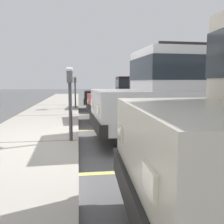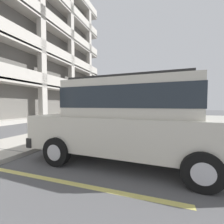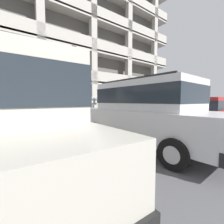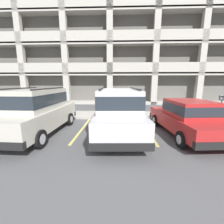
{
  "view_description": "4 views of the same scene",
  "coord_description": "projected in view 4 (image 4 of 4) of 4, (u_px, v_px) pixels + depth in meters",
  "views": [
    {
      "loc": [
        -5.03,
        0.18,
        1.31
      ],
      "look_at": [
        -0.11,
        -0.48,
        0.7
      ],
      "focal_mm": 40.0,
      "sensor_mm": 36.0,
      "label": 1
    },
    {
      "loc": [
        -7.03,
        -3.36,
        1.4
      ],
      "look_at": [
        -0.04,
        -0.98,
        1.05
      ],
      "focal_mm": 24.0,
      "sensor_mm": 36.0,
      "label": 2
    },
    {
      "loc": [
        -3.46,
        -5.6,
        1.4
      ],
      "look_at": [
        0.09,
        -0.91,
        0.97
      ],
      "focal_mm": 24.0,
      "sensor_mm": 36.0,
      "label": 3
    },
    {
      "loc": [
        0.15,
        -8.83,
        2.24
      ],
      "look_at": [
        -0.15,
        -1.08,
        0.73
      ],
      "focal_mm": 24.0,
      "sensor_mm": 36.0,
      "label": 4
    }
  ],
  "objects": [
    {
      "name": "silver_suv",
      "position": [
        118.0,
        110.0,
        6.41
      ],
      "size": [
        2.16,
        4.86,
        2.03
      ],
      "rotation": [
        0.0,
        0.0,
        0.04
      ],
      "color": "silver",
      "rests_on": "ground_plane"
    },
    {
      "name": "ground_plane",
      "position": [
        115.0,
        121.0,
        9.11
      ],
      "size": [
        80.0,
        80.0,
        0.1
      ],
      "color": "#565659"
    },
    {
      "name": "parking_stall_lines",
      "position": [
        146.0,
        127.0,
        7.66
      ],
      "size": [
        12.93,
        4.8,
        0.01
      ],
      "color": "#DBD16B",
      "rests_on": "ground_plane"
    },
    {
      "name": "dark_hatchback",
      "position": [
        187.0,
        117.0,
        6.38
      ],
      "size": [
        2.11,
        4.61,
        1.54
      ],
      "rotation": [
        0.0,
        0.0,
        0.09
      ],
      "color": "red",
      "rests_on": "ground_plane"
    },
    {
      "name": "parking_garage",
      "position": [
        112.0,
        42.0,
        19.67
      ],
      "size": [
        32.0,
        10.0,
        16.25
      ],
      "color": "#64625C",
      "rests_on": "ground_plane"
    },
    {
      "name": "sidewalk",
      "position": [
        115.0,
        115.0,
        10.36
      ],
      "size": [
        40.0,
        2.2,
        0.12
      ],
      "color": "#ADA89E",
      "rests_on": "ground_plane"
    },
    {
      "name": "parking_meter_far",
      "position": [
        222.0,
        101.0,
        8.95
      ],
      "size": [
        0.35,
        0.12,
        1.44
      ],
      "color": "#47474C",
      "rests_on": "sidewalk"
    },
    {
      "name": "red_sedan",
      "position": [
        37.0,
        110.0,
        6.5
      ],
      "size": [
        2.15,
        4.85,
        2.03
      ],
      "rotation": [
        0.0,
        0.0,
        -0.04
      ],
      "color": "beige",
      "rests_on": "ground_plane"
    },
    {
      "name": "parking_meter_near",
      "position": [
        115.0,
        100.0,
        9.21
      ],
      "size": [
        0.35,
        0.12,
        1.46
      ],
      "color": "#47474C",
      "rests_on": "sidewalk"
    }
  ]
}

